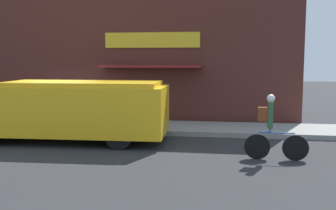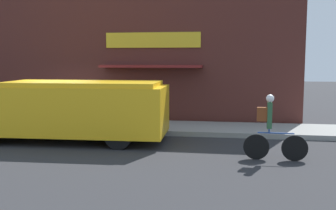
# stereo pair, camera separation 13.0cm
# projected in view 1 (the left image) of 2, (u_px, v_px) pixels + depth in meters

# --- Properties ---
(ground_plane) EXTENTS (70.00, 70.00, 0.00)m
(ground_plane) POSITION_uv_depth(u_px,v_px,m) (60.00, 133.00, 14.08)
(ground_plane) COLOR #2B2B2D
(sidewalk) EXTENTS (28.00, 2.34, 0.17)m
(sidewalk) POSITION_uv_depth(u_px,v_px,m) (72.00, 125.00, 15.22)
(sidewalk) COLOR gray
(sidewalk) RESTS_ON ground_plane
(storefront) EXTENTS (17.62, 0.95, 5.47)m
(storefront) POSITION_uv_depth(u_px,v_px,m) (85.00, 57.00, 16.29)
(storefront) COLOR #4C231E
(storefront) RESTS_ON ground_plane
(school_bus) EXTENTS (6.73, 2.71, 1.93)m
(school_bus) POSITION_uv_depth(u_px,v_px,m) (72.00, 110.00, 12.52)
(school_bus) COLOR yellow
(school_bus) RESTS_ON ground_plane
(cyclist) EXTENTS (1.65, 0.21, 1.73)m
(cyclist) POSITION_uv_depth(u_px,v_px,m) (272.00, 129.00, 10.23)
(cyclist) COLOR black
(cyclist) RESTS_ON ground_plane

